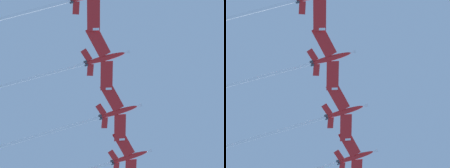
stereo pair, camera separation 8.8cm
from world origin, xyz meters
The scene contains 4 objects.
jet_far_left centered at (-32.33, -15.39, 110.39)m, with size 23.04×50.45×10.97m.
jet_inner_left centered at (-17.44, -22.66, 109.54)m, with size 25.31×56.56×11.54m.
jet_centre centered at (0.94, -22.90, 110.21)m, with size 22.41×48.94×9.86m.
jet_inner_right centered at (17.99, -30.00, 109.18)m, with size 23.71×52.36×10.68m.
Camera 2 is at (34.64, -14.63, 1.99)m, focal length 62.89 mm.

